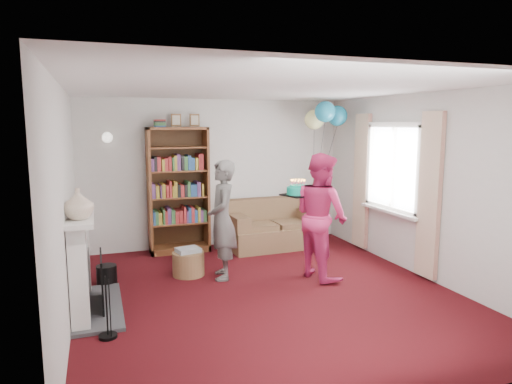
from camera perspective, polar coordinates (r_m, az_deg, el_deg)
name	(u,v)px	position (r m, az deg, el deg)	size (l,w,h in m)	color
ground	(267,294)	(5.80, 1.42, -12.58)	(5.00, 5.00, 0.00)	#360809
wall_back	(216,173)	(7.85, -5.05, 2.36)	(4.50, 0.02, 2.50)	silver
wall_left	(64,205)	(5.14, -22.83, -1.54)	(0.02, 5.00, 2.50)	silver
wall_right	(423,186)	(6.62, 20.10, 0.73)	(0.02, 5.00, 2.50)	silver
ceiling	(268,87)	(5.43, 1.52, 12.93)	(4.50, 5.00, 0.01)	white
fireplace	(86,267)	(5.48, -20.45, -8.74)	(0.55, 1.80, 1.12)	#3F3F42
window_bay	(392,184)	(7.06, 16.65, 0.96)	(0.14, 2.02, 2.20)	white
wall_sconce	(107,137)	(7.43, -18.11, 6.51)	(0.16, 0.23, 0.16)	gold
bookcase	(178,192)	(7.54, -9.74, 0.06)	(0.96, 0.42, 2.25)	#472B14
sofa	(272,228)	(7.85, 1.99, -4.57)	(1.53, 0.81, 0.81)	brown
wicker_basket	(188,263)	(6.47, -8.45, -8.74)	(0.44, 0.44, 0.39)	#8A6040
person_striped	(222,220)	(6.17, -4.24, -3.49)	(0.59, 0.39, 1.61)	black
person_magenta	(321,216)	(6.25, 8.12, -2.95)	(0.83, 0.65, 1.71)	#C6275F
birthday_cake	(298,191)	(6.27, 5.25, 0.14)	(0.37, 0.37, 0.22)	black
balloons	(326,116)	(7.75, 8.69, 9.40)	(0.67, 0.72, 1.81)	#3F3F3F
mantel_vase	(78,204)	(4.98, -21.34, -1.37)	(0.30, 0.30, 0.32)	beige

